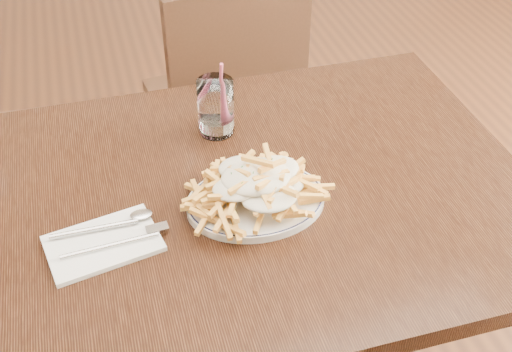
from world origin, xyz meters
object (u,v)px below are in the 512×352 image
object	(u,v)px
fries_plate	(256,201)
loaded_fries	(256,182)
water_glass	(216,110)
table	(225,223)
chair_far	(229,94)

from	to	relation	value
fries_plate	loaded_fries	bearing A→B (deg)	0.00
water_glass	loaded_fries	bearing A→B (deg)	-86.17
fries_plate	water_glass	xyz separation A→B (m)	(-0.02, 0.25, 0.05)
table	water_glass	distance (m)	0.24
loaded_fries	table	bearing A→B (deg)	137.16
table	chair_far	distance (m)	0.76
table	water_glass	size ratio (longest dim) A/B	7.15
table	loaded_fries	bearing A→B (deg)	-42.84
table	loaded_fries	xyz separation A→B (m)	(0.05, -0.05, 0.13)
loaded_fries	fries_plate	bearing A→B (deg)	0.00
table	loaded_fries	size ratio (longest dim) A/B	4.68
loaded_fries	chair_far	bearing A→B (deg)	80.37
fries_plate	water_glass	bearing A→B (deg)	93.83
fries_plate	water_glass	world-z (taller)	water_glass
fries_plate	water_glass	size ratio (longest dim) A/B	1.65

